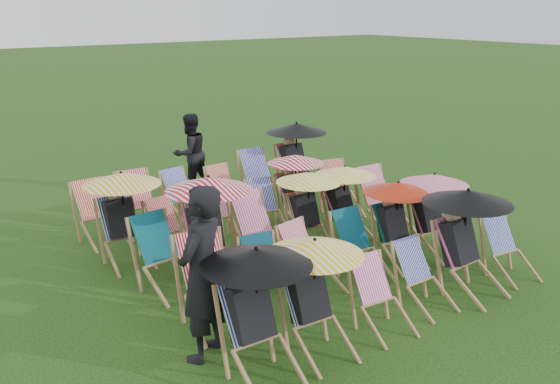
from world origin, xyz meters
TOP-DOWN VIEW (x-y plane):
  - ground at (0.00, 0.00)m, footprint 100.00×100.00m
  - deckchair_0 at (-2.04, -2.22)m, footprint 1.12×1.17m
  - deckchair_1 at (-1.30, -2.21)m, footprint 1.05×1.10m
  - deckchair_2 at (-0.39, -2.30)m, footprint 0.60×0.80m
  - deckchair_3 at (0.44, -2.20)m, footprint 0.54×0.76m
  - deckchair_4 at (1.21, -2.23)m, footprint 1.14×1.21m
  - deckchair_5 at (2.08, -2.28)m, footprint 0.64×0.82m
  - deckchair_6 at (-1.88, -1.04)m, footprint 0.78×1.01m
  - deckchair_7 at (-1.08, -1.04)m, footprint 0.66×0.84m
  - deckchair_8 at (-0.40, -1.04)m, footprint 0.74×0.91m
  - deckchair_9 at (0.44, -1.09)m, footprint 0.62×0.84m
  - deckchair_10 at (1.19, -1.04)m, footprint 1.00×1.06m
  - deckchair_11 at (1.90, -1.10)m, footprint 1.02×1.06m
  - deckchair_12 at (-1.90, 0.11)m, footprint 0.75×0.96m
  - deckchair_13 at (-1.24, 0.13)m, footprint 1.18×1.26m
  - deckchair_14 at (-0.41, 0.07)m, footprint 0.69×0.94m
  - deckchair_15 at (0.52, 0.16)m, footprint 1.00×1.05m
  - deckchair_16 at (1.26, 0.13)m, footprint 0.99×1.07m
  - deckchair_17 at (2.00, 0.02)m, footprint 0.68×0.95m
  - deckchair_18 at (-1.97, 1.29)m, footprint 1.11×1.16m
  - deckchair_19 at (-1.28, 1.19)m, footprint 0.66×0.83m
  - deckchair_20 at (-0.46, 1.25)m, footprint 0.72×0.92m
  - deckchair_21 at (0.42, 1.12)m, footprint 0.67×0.85m
  - deckchair_22 at (1.12, 1.25)m, footprint 0.98×1.02m
  - deckchair_23 at (2.02, 1.13)m, footprint 0.75×0.93m
  - deckchair_24 at (-1.95, 2.31)m, footprint 0.68×0.91m
  - deckchair_25 at (-1.25, 2.37)m, footprint 0.73×0.95m
  - deckchair_26 at (-0.39, 2.42)m, footprint 0.71×0.89m
  - deckchair_27 at (0.40, 2.33)m, footprint 0.59×0.80m
  - deckchair_28 at (1.23, 2.41)m, footprint 0.67×0.92m
  - deckchair_29 at (2.11, 2.48)m, footprint 1.18×1.25m
  - person_left at (-2.30, -1.56)m, footprint 0.83×0.75m
  - person_rear at (0.52, 3.92)m, footprint 0.86×0.72m

SIDE VIEW (x-z plane):
  - ground at x=0.00m, z-range 0.00..0.00m
  - deckchair_3 at x=0.44m, z-range 0.00..0.81m
  - deckchair_19 at x=-1.28m, z-range 0.00..0.81m
  - deckchair_2 at x=-0.39m, z-range 0.00..0.82m
  - deckchair_5 at x=2.08m, z-range 0.00..0.82m
  - deckchair_21 at x=0.42m, z-range 0.00..0.83m
  - deckchair_27 at x=0.40m, z-range 0.00..0.83m
  - deckchair_7 at x=-1.08m, z-range 0.00..0.84m
  - deckchair_26 at x=-0.39m, z-range 0.00..0.87m
  - deckchair_8 at x=-0.40m, z-range 0.00..0.88m
  - deckchair_9 at x=0.44m, z-range 0.00..0.89m
  - deckchair_23 at x=2.02m, z-range 0.00..0.91m
  - deckchair_20 at x=-0.46m, z-range 0.00..0.91m
  - deckchair_24 at x=-1.95m, z-range 0.00..0.94m
  - deckchair_25 at x=-1.25m, z-range 0.00..0.96m
  - deckchair_12 at x=-1.90m, z-range 0.00..0.97m
  - deckchair_28 at x=1.23m, z-range 0.00..0.99m
  - deckchair_14 at x=-0.41m, z-range 0.00..1.00m
  - deckchair_17 at x=2.00m, z-range 0.00..1.03m
  - deckchair_6 at x=-1.88m, z-range 0.00..1.03m
  - deckchair_22 at x=1.12m, z-range 0.03..1.19m
  - deckchair_16 at x=1.26m, z-range 0.03..1.20m
  - deckchair_15 at x=0.52m, z-range 0.03..1.22m
  - deckchair_10 at x=1.19m, z-range 0.03..1.22m
  - deckchair_11 at x=1.90m, z-range 0.03..1.24m
  - deckchair_1 at x=-1.30m, z-range 0.03..1.29m
  - deckchair_18 at x=-1.97m, z-range 0.04..1.36m
  - deckchair_0 at x=-2.04m, z-range 0.04..1.37m
  - deckchair_4 at x=1.21m, z-range 0.04..1.39m
  - deckchair_13 at x=-1.24m, z-range 0.04..1.44m
  - deckchair_29 at x=2.11m, z-range 0.04..1.44m
  - person_rear at x=0.52m, z-range 0.00..1.57m
  - person_left at x=-2.30m, z-range 0.00..1.90m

